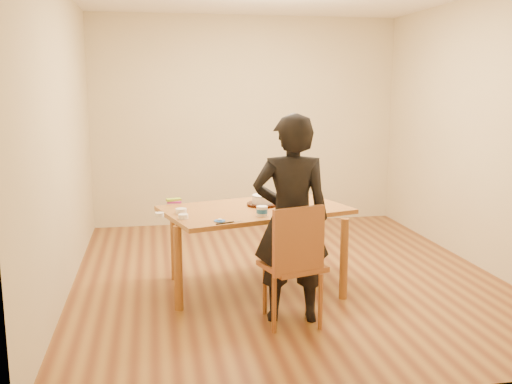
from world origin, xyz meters
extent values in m
cube|color=#5C2E17|center=(0.00, 0.00, 0.00)|extent=(4.00, 4.50, 0.00)
cube|color=tan|center=(0.00, 2.25, 1.35)|extent=(4.00, 0.00, 2.70)
cube|color=tan|center=(-2.00, 0.00, 1.35)|extent=(0.00, 4.50, 2.70)
cube|color=tan|center=(2.00, 0.00, 1.35)|extent=(0.00, 4.50, 2.70)
cube|color=brown|center=(-0.35, -0.32, 0.73)|extent=(1.76, 1.32, 0.04)
cube|color=brown|center=(-0.20, -1.09, 0.45)|extent=(0.52, 0.52, 0.04)
cylinder|color=#B42B0C|center=(-0.26, -0.23, 0.76)|extent=(0.29, 0.29, 0.02)
cylinder|color=white|center=(-0.26, -0.23, 0.80)|extent=(0.20, 0.20, 0.06)
ellipsoid|color=white|center=(-0.26, -0.23, 0.85)|extent=(0.19, 0.19, 0.03)
cylinder|color=white|center=(-0.35, -0.65, 0.79)|extent=(0.09, 0.09, 0.08)
cylinder|color=blue|center=(-0.72, -0.78, 0.75)|extent=(0.09, 0.09, 0.01)
ellipsoid|color=white|center=(-0.72, -0.78, 0.77)|extent=(0.04, 0.04, 0.02)
cylinder|color=white|center=(-1.00, -0.64, 0.77)|extent=(0.08, 0.08, 0.04)
cylinder|color=white|center=(-1.01, -0.44, 0.77)|extent=(0.09, 0.09, 0.04)
cylinder|color=white|center=(-1.19, -0.53, 0.77)|extent=(0.07, 0.07, 0.04)
cube|color=#EC37C4|center=(-1.05, 0.02, 0.76)|extent=(0.13, 0.07, 0.02)
cube|color=green|center=(-1.05, 0.02, 0.78)|extent=(0.14, 0.09, 0.02)
cube|color=black|center=(-0.69, -0.85, 0.75)|extent=(0.15, 0.07, 0.01)
imported|color=black|center=(-0.20, -1.05, 0.81)|extent=(0.64, 0.48, 1.62)
camera|label=1|loc=(-1.23, -5.18, 1.81)|focal=40.00mm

